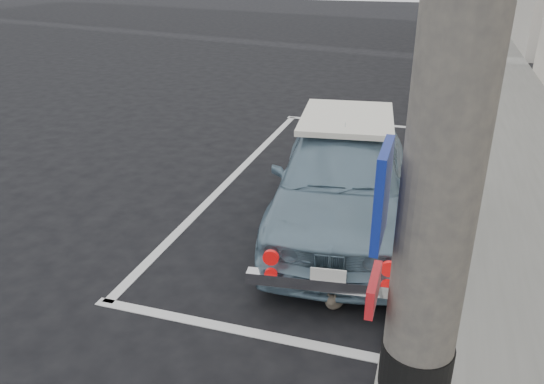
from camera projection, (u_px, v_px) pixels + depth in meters
The scene contains 7 objects.
ground at pixel (210, 291), 5.48m from camera, with size 80.00×80.00×0.00m, color black.
sidewalk at pixel (524, 240), 6.32m from camera, with size 2.80×40.00×0.15m, color slate.
pline_rear at pixel (238, 330), 4.90m from camera, with size 3.00×0.12×0.01m, color silver.
pline_front at pixel (357, 123), 11.01m from camera, with size 3.00×0.12×0.01m, color silver.
pline_side at pixel (234, 176), 8.34m from camera, with size 0.12×7.00×0.01m, color silver.
retro_coupe at pixel (343, 174), 6.57m from camera, with size 2.10×4.21×1.38m.
cat at pixel (335, 298), 5.19m from camera, with size 0.22×0.44×0.23m.
Camera 1 is at (1.98, -4.19, 3.16)m, focal length 35.00 mm.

